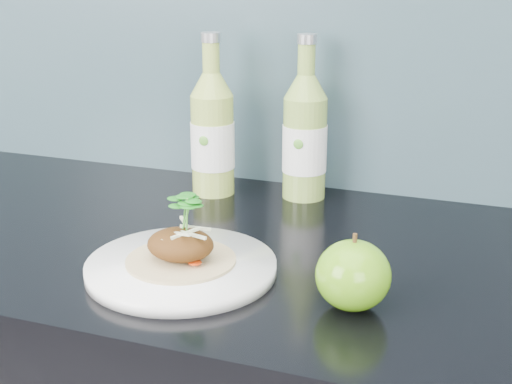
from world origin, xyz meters
TOP-DOWN VIEW (x-y plane):
  - dinner_plate at (-0.04, 1.57)m, footprint 0.27×0.27m
  - pork_taco at (-0.04, 1.57)m, footprint 0.14×0.14m
  - green_apple at (0.19, 1.56)m, footprint 0.10×0.10m
  - cider_bottle_left at (-0.13, 1.88)m, footprint 0.10×0.10m
  - cider_bottle_right at (0.02, 1.92)m, footprint 0.09×0.09m

SIDE VIEW (x-z plane):
  - dinner_plate at x=-0.04m, z-range 0.90..0.92m
  - green_apple at x=0.19m, z-range 0.90..0.99m
  - pork_taco at x=-0.04m, z-range 0.90..0.99m
  - cider_bottle_left at x=-0.13m, z-range 0.87..1.14m
  - cider_bottle_right at x=0.02m, z-range 0.87..1.14m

